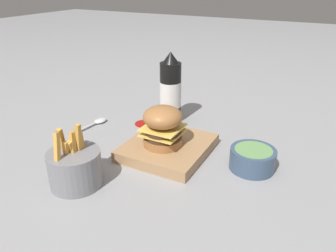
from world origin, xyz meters
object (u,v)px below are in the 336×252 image
side_bowl (253,158)px  burger (163,126)px  spoon (97,122)px  fries_basket (75,167)px  serving_board (168,148)px  ketchup_bottle (170,91)px

side_bowl → burger: bearing=-80.3°
side_bowl → spoon: size_ratio=0.75×
fries_basket → serving_board: bearing=152.7°
ketchup_bottle → side_bowl: ketchup_bottle is taller
serving_board → side_bowl: (-0.02, 0.22, 0.01)m
serving_board → spoon: serving_board is taller
serving_board → spoon: size_ratio=1.52×
fries_basket → side_bowl: size_ratio=1.31×
ketchup_bottle → side_bowl: (0.17, 0.31, -0.08)m
fries_basket → ketchup_bottle: bearing=176.4°
serving_board → burger: size_ratio=2.11×
ketchup_bottle → fries_basket: size_ratio=1.56×
burger → spoon: (-0.07, -0.28, -0.08)m
spoon → burger: bearing=-98.5°
fries_basket → burger: bearing=152.8°
fries_basket → spoon: size_ratio=0.98×
burger → side_bowl: size_ratio=0.97×
fries_basket → side_bowl: fries_basket is taller
side_bowl → spoon: (-0.03, -0.51, -0.02)m
serving_board → ketchup_bottle: ketchup_bottle is taller
serving_board → fries_basket: (0.23, -0.12, 0.03)m
burger → fries_basket: fries_basket is taller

